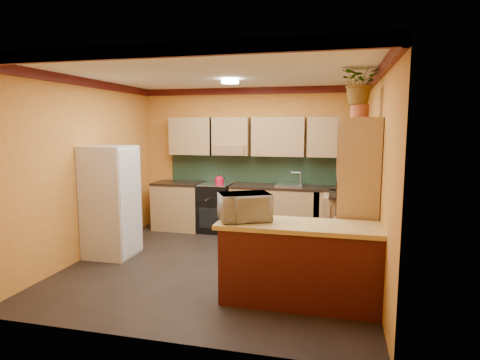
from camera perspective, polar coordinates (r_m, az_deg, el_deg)
name	(u,v)px	position (r m, az deg, el deg)	size (l,w,h in m)	color
room_shell	(226,120)	(5.84, -2.03, 8.58)	(4.24, 4.24, 2.72)	black
base_cabinets_back	(247,210)	(7.48, 1.06, -4.29)	(3.65, 0.60, 0.88)	#A57D57
countertop_back	(247,186)	(7.40, 1.07, -0.81)	(3.65, 0.62, 0.04)	black
stove	(215,208)	(7.64, -3.53, -3.94)	(0.58, 0.58, 0.91)	black
kettle	(219,180)	(7.47, -2.95, 0.04)	(0.17, 0.17, 0.18)	#B90C27
sink	(289,185)	(7.27, 7.04, -0.75)	(0.48, 0.40, 0.03)	silver
base_cabinets_right	(348,223)	(6.75, 15.08, -5.90)	(0.60, 0.80, 0.88)	#A57D57
countertop_right	(349,195)	(6.66, 15.22, -2.05)	(0.62, 0.80, 0.04)	black
fridge	(111,202)	(6.45, -17.93, -2.93)	(0.68, 0.66, 1.70)	silver
pantry	(356,202)	(5.28, 16.19, -2.98)	(0.48, 0.90, 2.10)	#A57D57
fern_pot	(360,111)	(5.24, 16.64, 9.36)	(0.22, 0.22, 0.16)	#9D4726
fern	(361,82)	(5.26, 16.79, 13.14)	(0.48, 0.42, 0.54)	#A57D57
breakfast_bar	(302,266)	(4.65, 8.78, -12.02)	(1.80, 0.55, 0.88)	#4C1411
bar_top	(303,226)	(4.51, 8.91, -6.45)	(1.90, 0.65, 0.05)	#D8B869
microwave	(244,207)	(4.57, 0.63, -3.84)	(0.57, 0.38, 0.31)	silver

